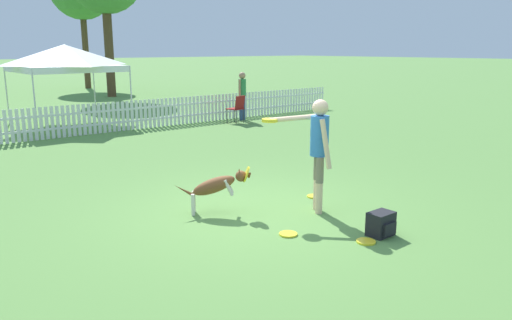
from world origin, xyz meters
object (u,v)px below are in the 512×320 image
object	(u,v)px
backpack_on_grass	(381,224)
folding_chair_blue_left	(237,107)
frisbee_near_dog	(314,196)
canopy_tent_main	(65,58)
handler_person	(317,142)
leaping_dog	(217,185)
spectator_standing	(242,91)
frisbee_midfield	(288,234)
frisbee_near_handler	(366,242)

from	to	relation	value
backpack_on_grass	folding_chair_blue_left	xyz separation A→B (m)	(4.92, 9.51, 0.40)
frisbee_near_dog	canopy_tent_main	distance (m)	11.27
handler_person	leaping_dog	bearing A→B (deg)	90.29
frisbee_near_dog	spectator_standing	size ratio (longest dim) A/B	0.15
frisbee_midfield	folding_chair_blue_left	distance (m)	10.49
handler_person	frisbee_near_dog	xyz separation A→B (m)	(0.55, 0.54, -1.09)
handler_person	frisbee_near_dog	bearing A→B (deg)	-8.94
frisbee_midfield	spectator_standing	distance (m)	11.24
folding_chair_blue_left	canopy_tent_main	size ratio (longest dim) A/B	0.30
leaping_dog	frisbee_midfield	distance (m)	1.45
handler_person	backpack_on_grass	distance (m)	1.60
frisbee_near_dog	backpack_on_grass	world-z (taller)	backpack_on_grass
handler_person	canopy_tent_main	size ratio (longest dim) A/B	0.57
frisbee_midfield	spectator_standing	bearing A→B (deg)	54.81
handler_person	canopy_tent_main	distance (m)	11.65
frisbee_near_handler	frisbee_near_dog	size ratio (longest dim) A/B	1.00
frisbee_midfield	folding_chair_blue_left	xyz separation A→B (m)	(5.87, 8.68, 0.55)
handler_person	spectator_standing	xyz separation A→B (m)	(5.43, 8.68, -0.08)
backpack_on_grass	leaping_dog	bearing A→B (deg)	117.68
handler_person	folding_chair_blue_left	size ratio (longest dim) A/B	1.87
frisbee_near_dog	canopy_tent_main	world-z (taller)	canopy_tent_main
frisbee_near_handler	canopy_tent_main	world-z (taller)	canopy_tent_main
frisbee_near_dog	frisbee_midfield	distance (m)	1.87
frisbee_midfield	canopy_tent_main	xyz separation A→B (m)	(1.41, 12.07, 2.16)
handler_person	backpack_on_grass	size ratio (longest dim) A/B	4.96
folding_chair_blue_left	canopy_tent_main	world-z (taller)	canopy_tent_main
frisbee_midfield	canopy_tent_main	distance (m)	12.34
frisbee_near_dog	canopy_tent_main	xyz separation A→B (m)	(-0.16, 11.06, 2.16)
leaping_dog	spectator_standing	bearing A→B (deg)	176.05
frisbee_near_handler	frisbee_near_dog	distance (m)	2.10
leaping_dog	canopy_tent_main	xyz separation A→B (m)	(1.61, 10.70, 1.72)
handler_person	frisbee_midfield	xyz separation A→B (m)	(-1.02, -0.47, -1.09)
folding_chair_blue_left	handler_person	bearing A→B (deg)	45.73
spectator_standing	backpack_on_grass	bearing A→B (deg)	41.40
folding_chair_blue_left	frisbee_near_dog	bearing A→B (deg)	47.02
handler_person	backpack_on_grass	world-z (taller)	handler_person
folding_chair_blue_left	canopy_tent_main	distance (m)	5.82
frisbee_near_handler	frisbee_near_dog	bearing A→B (deg)	62.32
frisbee_near_handler	handler_person	bearing A→B (deg)	72.05
frisbee_near_handler	folding_chair_blue_left	distance (m)	10.91
frisbee_midfield	canopy_tent_main	bearing A→B (deg)	83.35
handler_person	leaping_dog	distance (m)	1.65
handler_person	folding_chair_blue_left	bearing A→B (deg)	6.07
folding_chair_blue_left	frisbee_midfield	bearing A→B (deg)	42.21
backpack_on_grass	spectator_standing	size ratio (longest dim) A/B	0.21
frisbee_near_handler	spectator_standing	xyz separation A→B (m)	(5.86, 10.00, 1.01)
frisbee_near_dog	frisbee_midfield	world-z (taller)	same
frisbee_near_handler	folding_chair_blue_left	size ratio (longest dim) A/B	0.27
backpack_on_grass	spectator_standing	bearing A→B (deg)	61.12
handler_person	folding_chair_blue_left	distance (m)	9.55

